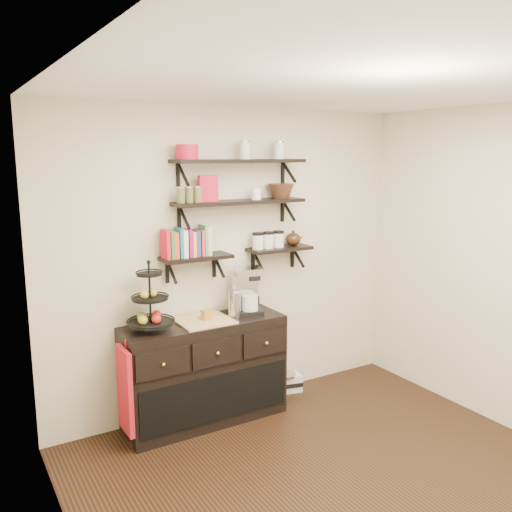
# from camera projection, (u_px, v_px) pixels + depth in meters

# --- Properties ---
(floor) EXTENTS (3.50, 3.50, 0.00)m
(floor) POSITION_uv_depth(u_px,v_px,m) (357.00, 498.00, 3.67)
(floor) COLOR black
(floor) RESTS_ON ground
(ceiling) EXTENTS (3.50, 3.50, 0.02)m
(ceiling) POSITION_uv_depth(u_px,v_px,m) (373.00, 83.00, 3.17)
(ceiling) COLOR white
(ceiling) RESTS_ON back_wall
(back_wall) EXTENTS (3.50, 0.02, 2.70)m
(back_wall) POSITION_uv_depth(u_px,v_px,m) (233.00, 260.00, 4.90)
(back_wall) COLOR beige
(back_wall) RESTS_ON ground
(left_wall) EXTENTS (0.02, 3.50, 2.70)m
(left_wall) POSITION_uv_depth(u_px,v_px,m) (83.00, 358.00, 2.54)
(left_wall) COLOR beige
(left_wall) RESTS_ON ground
(shelf_top) EXTENTS (1.20, 0.27, 0.23)m
(shelf_top) POSITION_uv_depth(u_px,v_px,m) (240.00, 161.00, 4.62)
(shelf_top) COLOR black
(shelf_top) RESTS_ON back_wall
(shelf_mid) EXTENTS (1.20, 0.27, 0.23)m
(shelf_mid) POSITION_uv_depth(u_px,v_px,m) (240.00, 202.00, 4.69)
(shelf_mid) COLOR black
(shelf_mid) RESTS_ON back_wall
(shelf_low_left) EXTENTS (0.60, 0.25, 0.23)m
(shelf_low_left) POSITION_uv_depth(u_px,v_px,m) (196.00, 258.00, 4.57)
(shelf_low_left) COLOR black
(shelf_low_left) RESTS_ON back_wall
(shelf_low_right) EXTENTS (0.60, 0.25, 0.23)m
(shelf_low_right) POSITION_uv_depth(u_px,v_px,m) (279.00, 249.00, 4.99)
(shelf_low_right) COLOR black
(shelf_low_right) RESTS_ON back_wall
(cookbooks) EXTENTS (0.40, 0.15, 0.26)m
(cookbooks) POSITION_uv_depth(u_px,v_px,m) (188.00, 243.00, 4.51)
(cookbooks) COLOR red
(cookbooks) RESTS_ON shelf_low_left
(glass_canisters) EXTENTS (0.32, 0.10, 0.13)m
(glass_canisters) POSITION_uv_depth(u_px,v_px,m) (268.00, 241.00, 4.92)
(glass_canisters) COLOR silver
(glass_canisters) RESTS_ON shelf_low_right
(sideboard) EXTENTS (1.40, 0.50, 0.92)m
(sideboard) POSITION_uv_depth(u_px,v_px,m) (205.00, 371.00, 4.66)
(sideboard) COLOR black
(sideboard) RESTS_ON floor
(fruit_stand) EXTENTS (0.38, 0.38, 0.55)m
(fruit_stand) POSITION_uv_depth(u_px,v_px,m) (151.00, 307.00, 4.31)
(fruit_stand) COLOR black
(fruit_stand) RESTS_ON sideboard
(candle) EXTENTS (0.08, 0.08, 0.08)m
(candle) POSITION_uv_depth(u_px,v_px,m) (207.00, 315.00, 4.58)
(candle) COLOR olive
(candle) RESTS_ON sideboard
(coffee_maker) EXTENTS (0.27, 0.27, 0.42)m
(coffee_maker) POSITION_uv_depth(u_px,v_px,m) (247.00, 291.00, 4.78)
(coffee_maker) COLOR black
(coffee_maker) RESTS_ON sideboard
(thermal_carafe) EXTENTS (0.11, 0.11, 0.22)m
(thermal_carafe) POSITION_uv_depth(u_px,v_px,m) (235.00, 305.00, 4.68)
(thermal_carafe) COLOR silver
(thermal_carafe) RESTS_ON sideboard
(apron) EXTENTS (0.04, 0.29, 0.68)m
(apron) POSITION_uv_depth(u_px,v_px,m) (125.00, 390.00, 4.20)
(apron) COLOR #A91228
(apron) RESTS_ON sideboard
(radio) EXTENTS (0.33, 0.24, 0.18)m
(radio) POSITION_uv_depth(u_px,v_px,m) (286.00, 383.00, 5.30)
(radio) COLOR silver
(radio) RESTS_ON floor
(recipe_box) EXTENTS (0.17, 0.08, 0.22)m
(recipe_box) POSITION_uv_depth(u_px,v_px,m) (208.00, 189.00, 4.51)
(recipe_box) COLOR red
(recipe_box) RESTS_ON shelf_mid
(walnut_bowl) EXTENTS (0.24, 0.24, 0.13)m
(walnut_bowl) POSITION_uv_depth(u_px,v_px,m) (281.00, 191.00, 4.88)
(walnut_bowl) COLOR black
(walnut_bowl) RESTS_ON shelf_mid
(ramekins) EXTENTS (0.09, 0.09, 0.10)m
(ramekins) POSITION_uv_depth(u_px,v_px,m) (256.00, 194.00, 4.75)
(ramekins) COLOR white
(ramekins) RESTS_ON shelf_mid
(teapot) EXTENTS (0.21, 0.17, 0.14)m
(teapot) POSITION_uv_depth(u_px,v_px,m) (293.00, 238.00, 5.05)
(teapot) COLOR #321A0F
(teapot) RESTS_ON shelf_low_right
(red_pot) EXTENTS (0.18, 0.18, 0.12)m
(red_pot) POSITION_uv_depth(u_px,v_px,m) (187.00, 152.00, 4.36)
(red_pot) COLOR red
(red_pot) RESTS_ON shelf_top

